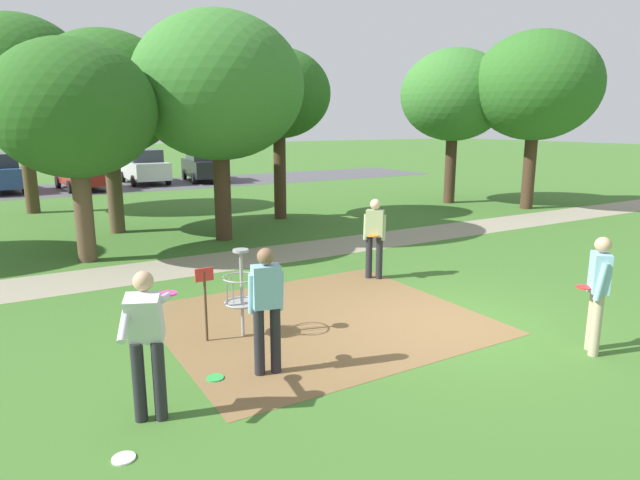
# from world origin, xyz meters

# --- Properties ---
(ground_plane) EXTENTS (160.00, 160.00, 0.00)m
(ground_plane) POSITION_xyz_m (0.00, 0.00, 0.00)
(ground_plane) COLOR #3D6B28
(dirt_tee_pad) EXTENTS (5.07, 4.52, 0.01)m
(dirt_tee_pad) POSITION_xyz_m (-1.79, 1.25, 0.00)
(dirt_tee_pad) COLOR brown
(dirt_tee_pad) RESTS_ON ground
(disc_golf_basket) EXTENTS (0.98, 0.58, 1.39)m
(disc_golf_basket) POSITION_xyz_m (-3.25, 1.27, 0.75)
(disc_golf_basket) COLOR #9E9EA3
(disc_golf_basket) RESTS_ON ground
(player_foreground_watching) EXTENTS (0.49, 0.43, 1.71)m
(player_foreground_watching) POSITION_xyz_m (-3.40, -0.10, 0.97)
(player_foreground_watching) COLOR #232328
(player_foreground_watching) RESTS_ON ground
(player_throwing) EXTENTS (0.85, 0.91, 1.71)m
(player_throwing) POSITION_xyz_m (-5.01, -0.47, 0.99)
(player_throwing) COLOR #232328
(player_throwing) RESTS_ON ground
(player_waiting_left) EXTENTS (0.45, 0.45, 1.71)m
(player_waiting_left) POSITION_xyz_m (0.47, 2.80, 0.97)
(player_waiting_left) COLOR #232328
(player_waiting_left) RESTS_ON ground
(player_waiting_right) EXTENTS (0.45, 0.45, 1.71)m
(player_waiting_right) POSITION_xyz_m (0.91, -1.90, 0.97)
(player_waiting_right) COLOR tan
(player_waiting_right) RESTS_ON ground
(frisbee_near_basket) EXTENTS (0.26, 0.26, 0.02)m
(frisbee_near_basket) POSITION_xyz_m (-1.75, 3.06, 0.01)
(frisbee_near_basket) COLOR red
(frisbee_near_basket) RESTS_ON ground
(frisbee_by_tee) EXTENTS (0.23, 0.23, 0.02)m
(frisbee_by_tee) POSITION_xyz_m (-5.45, -1.09, 0.01)
(frisbee_by_tee) COLOR white
(frisbee_by_tee) RESTS_ON ground
(frisbee_mid_grass) EXTENTS (0.23, 0.23, 0.02)m
(frisbee_mid_grass) POSITION_xyz_m (-4.07, 0.10, 0.01)
(frisbee_mid_grass) COLOR green
(frisbee_mid_grass) RESTS_ON ground
(tree_near_left) EXTENTS (4.63, 4.63, 6.18)m
(tree_near_left) POSITION_xyz_m (-0.84, 8.19, 4.19)
(tree_near_left) COLOR #422D1E
(tree_near_left) RESTS_ON ground
(tree_mid_left) EXTENTS (3.68, 3.68, 5.13)m
(tree_mid_left) POSITION_xyz_m (-4.56, 7.53, 3.54)
(tree_mid_left) COLOR brown
(tree_mid_left) RESTS_ON ground
(tree_mid_center) EXTENTS (4.26, 4.26, 6.15)m
(tree_mid_center) POSITION_xyz_m (9.83, 10.29, 4.31)
(tree_mid_center) COLOR #422D1E
(tree_mid_center) RESTS_ON ground
(tree_mid_right) EXTENTS (4.19, 4.19, 5.86)m
(tree_mid_right) POSITION_xyz_m (-3.25, 10.81, 4.06)
(tree_mid_right) COLOR brown
(tree_mid_right) RESTS_ON ground
(tree_far_left) EXTENTS (4.72, 4.72, 6.97)m
(tree_far_left) POSITION_xyz_m (-5.21, 16.19, 4.93)
(tree_far_left) COLOR #4C3823
(tree_far_left) RESTS_ON ground
(tree_far_center) EXTENTS (4.69, 4.69, 6.59)m
(tree_far_center) POSITION_xyz_m (11.32, 7.61, 4.57)
(tree_far_center) COLOR #422D1E
(tree_far_center) RESTS_ON ground
(tree_far_right) EXTENTS (3.47, 3.47, 5.69)m
(tree_far_right) POSITION_xyz_m (2.14, 10.54, 4.17)
(tree_far_right) COLOR #422D1E
(tree_far_right) RESTS_ON ground
(parking_lot_strip) EXTENTS (36.00, 6.00, 0.01)m
(parking_lot_strip) POSITION_xyz_m (0.00, 23.38, 0.00)
(parking_lot_strip) COLOR #4C4C51
(parking_lot_strip) RESTS_ON ground
(parked_car_center_left) EXTENTS (2.30, 4.36, 1.84)m
(parked_car_center_left) POSITION_xyz_m (-2.58, 23.04, 0.92)
(parked_car_center_left) COLOR maroon
(parked_car_center_left) RESTS_ON ground
(parked_car_center_right) EXTENTS (2.02, 4.22, 1.84)m
(parked_car_center_right) POSITION_xyz_m (0.71, 24.16, 0.92)
(parked_car_center_right) COLOR silver
(parked_car_center_right) RESTS_ON ground
(parked_car_rightmost) EXTENTS (2.30, 4.36, 1.84)m
(parked_car_rightmost) POSITION_xyz_m (3.92, 23.67, 0.92)
(parked_car_rightmost) COLOR black
(parked_car_rightmost) RESTS_ON ground
(gravel_path) EXTENTS (40.00, 1.81, 0.00)m
(gravel_path) POSITION_xyz_m (0.00, 5.83, 0.00)
(gravel_path) COLOR gray
(gravel_path) RESTS_ON ground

